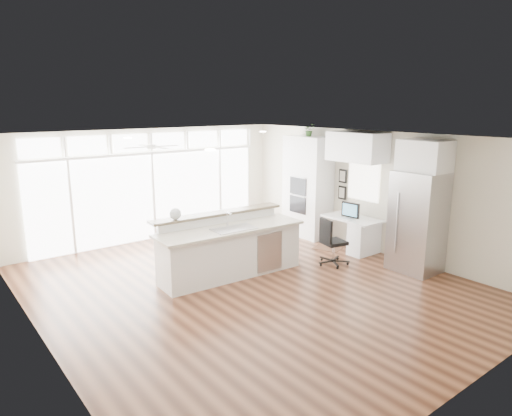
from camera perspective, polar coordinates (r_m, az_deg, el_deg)
floor at (r=8.48m, az=-0.70°, el=-9.83°), size 7.00×8.00×0.02m
ceiling at (r=7.85m, az=-0.75°, el=8.74°), size 7.00×8.00×0.02m
wall_back at (r=11.43m, az=-12.97°, el=2.91°), size 7.00×0.04×2.70m
wall_front at (r=5.57m, az=25.35°, el=-8.52°), size 7.00×0.04×2.70m
wall_left at (r=6.63m, az=-25.66°, el=-5.22°), size 0.04×8.00×2.70m
wall_right at (r=10.50m, az=14.66°, el=1.95°), size 0.04×8.00×2.70m
glass_wall at (r=11.44m, az=-12.77°, el=1.39°), size 5.80×0.06×2.08m
transom_row at (r=11.25m, az=-13.10°, el=8.04°), size 5.90×0.06×0.40m
desk_window at (r=10.62m, az=13.31°, el=3.23°), size 0.04×0.85×0.85m
ceiling_fan at (r=10.01m, az=-12.94°, el=8.05°), size 1.16×1.16×0.32m
recessed_lights at (r=8.01m, az=-1.63°, el=8.68°), size 3.40×3.00×0.02m
oven_cabinet at (r=11.45m, az=6.47°, el=2.66°), size 0.64×1.20×2.50m
desk_nook at (r=10.62m, az=11.87°, el=-3.17°), size 0.72×1.30×0.76m
upper_cabinets at (r=10.29m, az=12.52°, el=7.47°), size 0.64×1.30×0.64m
refrigerator at (r=9.51m, az=19.54°, el=-1.66°), size 0.76×0.90×2.00m
fridge_cabinet at (r=9.34m, az=20.34°, el=6.15°), size 0.64×0.90×0.60m
framed_photos at (r=11.03m, az=10.77°, el=2.92°), size 0.06×0.22×0.80m
kitchen_island at (r=8.83m, az=-3.16°, el=-4.80°), size 3.01×1.27×1.17m
rug at (r=10.89m, az=9.28°, el=-4.71°), size 0.99×0.87×0.01m
office_chair at (r=9.57m, az=9.71°, el=-4.18°), size 0.60×0.57×0.98m
fishbowl at (r=8.55m, az=-10.06°, el=-0.72°), size 0.24×0.24×0.22m
monitor at (r=10.42m, az=11.72°, el=-0.23°), size 0.12×0.46×0.38m
keyboard at (r=10.34m, az=11.07°, el=-1.34°), size 0.14×0.35×0.02m
potted_plant at (r=11.29m, az=6.65°, el=9.50°), size 0.29×0.32×0.23m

